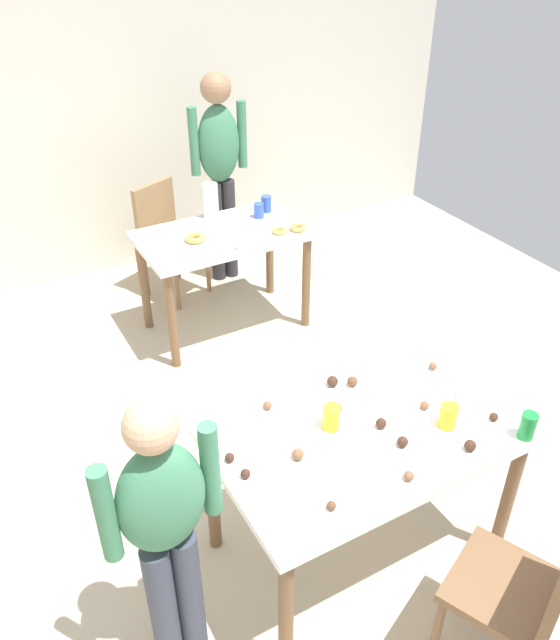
% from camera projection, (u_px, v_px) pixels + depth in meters
% --- Properties ---
extents(ground_plane, '(6.40, 6.40, 0.00)m').
position_uv_depth(ground_plane, '(312.00, 531.00, 3.21)').
color(ground_plane, tan).
extents(wall_back, '(6.40, 0.10, 2.60)m').
position_uv_depth(wall_back, '(92.00, 110.00, 4.83)').
color(wall_back, beige).
rests_on(wall_back, ground_plane).
extents(dining_table_near, '(1.28, 0.80, 0.75)m').
position_uv_depth(dining_table_near, '(364.00, 447.00, 2.78)').
color(dining_table_near, white).
rests_on(dining_table_near, ground_plane).
extents(dining_table_far, '(1.13, 0.66, 0.75)m').
position_uv_depth(dining_table_far, '(223.00, 248.00, 4.40)').
color(dining_table_far, silver).
rests_on(dining_table_far, ground_plane).
extents(chair_near_table, '(0.53, 0.53, 0.87)m').
position_uv_depth(chair_near_table, '(529.00, 589.00, 2.39)').
color(chair_near_table, brown).
rests_on(chair_near_table, ground_plane).
extents(chair_far_table, '(0.53, 0.53, 0.87)m').
position_uv_depth(chair_far_table, '(166.00, 233.00, 4.90)').
color(chair_far_table, olive).
rests_on(chair_far_table, ground_plane).
extents(person_girl_near, '(0.45, 0.21, 1.34)m').
position_uv_depth(person_girl_near, '(165.00, 523.00, 2.28)').
color(person_girl_near, '#383D4C').
rests_on(person_girl_near, ground_plane).
extents(person_adult_far, '(0.45, 0.22, 1.63)m').
position_uv_depth(person_adult_far, '(219.00, 161.00, 4.82)').
color(person_adult_far, '#28282D').
rests_on(person_adult_far, ground_plane).
extents(mixing_bowl, '(0.17, 0.17, 0.07)m').
position_uv_depth(mixing_bowl, '(477.00, 397.00, 2.86)').
color(mixing_bowl, white).
rests_on(mixing_bowl, dining_table_near).
extents(soda_can, '(0.07, 0.07, 0.12)m').
position_uv_depth(soda_can, '(528.00, 426.00, 2.66)').
color(soda_can, '#198438').
rests_on(soda_can, dining_table_near).
extents(fork_near, '(0.17, 0.02, 0.01)m').
position_uv_depth(fork_near, '(375.00, 479.00, 2.50)').
color(fork_near, silver).
rests_on(fork_near, dining_table_near).
extents(cup_near_0, '(0.07, 0.07, 0.11)m').
position_uv_depth(cup_near_0, '(331.00, 417.00, 2.71)').
color(cup_near_0, yellow).
rests_on(cup_near_0, dining_table_near).
extents(cup_near_1, '(0.08, 0.08, 0.11)m').
position_uv_depth(cup_near_1, '(448.00, 416.00, 2.72)').
color(cup_near_1, yellow).
rests_on(cup_near_1, dining_table_near).
extents(cake_ball_0, '(0.04, 0.04, 0.04)m').
position_uv_depth(cake_ball_0, '(331.00, 506.00, 2.37)').
color(cake_ball_0, brown).
rests_on(cake_ball_0, dining_table_near).
extents(cake_ball_1, '(0.05, 0.05, 0.05)m').
position_uv_depth(cake_ball_1, '(381.00, 423.00, 2.73)').
color(cake_ball_1, '#3D2319').
rests_on(cake_ball_1, dining_table_near).
extents(cake_ball_2, '(0.04, 0.04, 0.04)m').
position_uv_depth(cake_ball_2, '(494.00, 417.00, 2.77)').
color(cake_ball_2, '#3D2319').
rests_on(cake_ball_2, dining_table_near).
extents(cake_ball_3, '(0.04, 0.04, 0.04)m').
position_uv_depth(cake_ball_3, '(246.00, 474.00, 2.50)').
color(cake_ball_3, '#3D2319').
rests_on(cake_ball_3, dining_table_near).
extents(cake_ball_4, '(0.05, 0.05, 0.05)m').
position_uv_depth(cake_ball_4, '(332.00, 381.00, 2.96)').
color(cake_ball_4, '#3D2319').
rests_on(cake_ball_4, dining_table_near).
extents(cake_ball_5, '(0.05, 0.05, 0.05)m').
position_uv_depth(cake_ball_5, '(337.00, 408.00, 2.81)').
color(cake_ball_5, brown).
rests_on(cake_ball_5, dining_table_near).
extents(cake_ball_6, '(0.04, 0.04, 0.04)m').
position_uv_depth(cake_ball_6, '(433.00, 366.00, 3.07)').
color(cake_ball_6, brown).
rests_on(cake_ball_6, dining_table_near).
extents(cake_ball_7, '(0.04, 0.04, 0.04)m').
position_uv_depth(cake_ball_7, '(203.00, 434.00, 2.68)').
color(cake_ball_7, brown).
rests_on(cake_ball_7, dining_table_near).
extents(cake_ball_8, '(0.05, 0.05, 0.05)m').
position_uv_depth(cake_ball_8, '(352.00, 381.00, 2.97)').
color(cake_ball_8, brown).
rests_on(cake_ball_8, dining_table_near).
extents(cake_ball_9, '(0.04, 0.04, 0.04)m').
position_uv_depth(cake_ball_9, '(230.00, 458.00, 2.57)').
color(cake_ball_9, '#3D2319').
rests_on(cake_ball_9, dining_table_near).
extents(cake_ball_10, '(0.05, 0.05, 0.05)m').
position_uv_depth(cake_ball_10, '(403.00, 442.00, 2.64)').
color(cake_ball_10, '#3D2319').
rests_on(cake_ball_10, dining_table_near).
extents(cake_ball_11, '(0.05, 0.05, 0.05)m').
position_uv_depth(cake_ball_11, '(298.00, 454.00, 2.58)').
color(cake_ball_11, brown).
rests_on(cake_ball_11, dining_table_near).
extents(cake_ball_12, '(0.04, 0.04, 0.04)m').
position_uv_depth(cake_ball_12, '(409.00, 476.00, 2.49)').
color(cake_ball_12, brown).
rests_on(cake_ball_12, dining_table_near).
extents(cake_ball_13, '(0.05, 0.05, 0.05)m').
position_uv_depth(cake_ball_13, '(470.00, 446.00, 2.62)').
color(cake_ball_13, '#3D2319').
rests_on(cake_ball_13, dining_table_near).
extents(cake_ball_14, '(0.04, 0.04, 0.04)m').
position_uv_depth(cake_ball_14, '(425.00, 405.00, 2.83)').
color(cake_ball_14, brown).
rests_on(cake_ball_14, dining_table_near).
extents(cake_ball_15, '(0.04, 0.04, 0.04)m').
position_uv_depth(cake_ball_15, '(267.00, 405.00, 2.83)').
color(cake_ball_15, brown).
rests_on(cake_ball_15, dining_table_near).
extents(pitcher_far, '(0.11, 0.11, 0.24)m').
position_uv_depth(pitcher_far, '(210.00, 201.00, 4.48)').
color(pitcher_far, white).
rests_on(pitcher_far, dining_table_far).
extents(cup_far_0, '(0.07, 0.07, 0.10)m').
position_uv_depth(cup_far_0, '(259.00, 211.00, 4.51)').
color(cup_far_0, '#3351B2').
rests_on(cup_far_0, dining_table_far).
extents(cup_far_1, '(0.07, 0.07, 0.12)m').
position_uv_depth(cup_far_1, '(266.00, 204.00, 4.59)').
color(cup_far_1, '#3351B2').
rests_on(cup_far_1, dining_table_far).
extents(donut_far_0, '(0.10, 0.10, 0.03)m').
position_uv_depth(donut_far_0, '(242.00, 245.00, 4.14)').
color(donut_far_0, white).
rests_on(donut_far_0, dining_table_far).
extents(donut_far_1, '(0.10, 0.10, 0.03)m').
position_uv_depth(donut_far_1, '(279.00, 231.00, 4.32)').
color(donut_far_1, gold).
rests_on(donut_far_1, dining_table_far).
extents(donut_far_2, '(0.12, 0.12, 0.03)m').
position_uv_depth(donut_far_2, '(298.00, 227.00, 4.36)').
color(donut_far_2, gold).
rests_on(donut_far_2, dining_table_far).
extents(donut_far_3, '(0.14, 0.14, 0.04)m').
position_uv_depth(donut_far_3, '(195.00, 238.00, 4.22)').
color(donut_far_3, gold).
rests_on(donut_far_3, dining_table_far).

